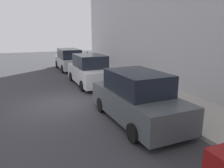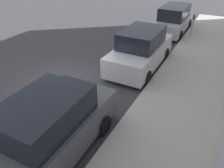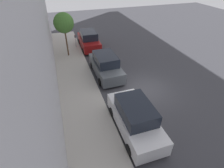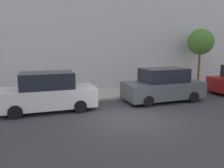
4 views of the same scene
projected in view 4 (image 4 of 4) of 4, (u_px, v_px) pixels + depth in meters
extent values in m
plane|color=#38383D|center=(129.00, 118.00, 10.12)|extent=(60.00, 60.00, 0.00)
cube|color=#B2ADA3|center=(100.00, 94.00, 14.82)|extent=(3.09, 32.00, 0.15)
cylinder|color=black|center=(216.00, 88.00, 15.80)|extent=(0.22, 0.62, 0.62)
cube|color=#4C5156|center=(163.00, 90.00, 13.12)|extent=(2.06, 4.84, 0.96)
cube|color=black|center=(164.00, 75.00, 12.97)|extent=(1.78, 2.64, 0.80)
cylinder|color=black|center=(148.00, 101.00, 11.85)|extent=(0.22, 0.64, 0.64)
cylinder|color=black|center=(134.00, 94.00, 13.59)|extent=(0.22, 0.64, 0.64)
cylinder|color=black|center=(193.00, 97.00, 12.79)|extent=(0.22, 0.64, 0.64)
cylinder|color=black|center=(175.00, 91.00, 14.52)|extent=(0.22, 0.64, 0.64)
cube|color=silver|center=(48.00, 97.00, 11.19)|extent=(1.97, 4.80, 0.96)
cube|color=black|center=(47.00, 80.00, 11.04)|extent=(1.73, 2.60, 0.80)
cylinder|color=black|center=(15.00, 112.00, 9.92)|extent=(0.22, 0.64, 0.64)
cylinder|color=black|center=(19.00, 102.00, 11.66)|extent=(0.22, 0.64, 0.64)
cylinder|color=black|center=(80.00, 106.00, 10.85)|extent=(0.22, 0.64, 0.64)
cylinder|color=black|center=(74.00, 98.00, 12.59)|extent=(0.22, 0.64, 0.64)
cylinder|color=brown|center=(199.00, 68.00, 17.12)|extent=(0.16, 0.16, 2.91)
sphere|color=#42752D|center=(201.00, 42.00, 16.78)|extent=(1.98, 1.98, 1.98)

